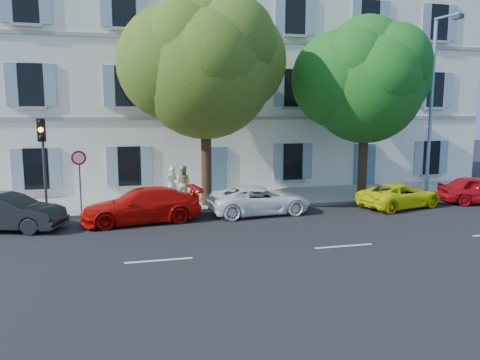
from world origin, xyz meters
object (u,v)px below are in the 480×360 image
object	(u,v)px
tree_right	(366,87)
pedestrian_b	(183,184)
pedestrian_a	(172,184)
car_yellow_supercar	(400,195)
traffic_light	(42,146)
street_lamp	(434,97)
road_sign	(79,168)
car_white_coupe	(260,200)
car_dark_sedan	(7,212)
tree_left	(205,71)
car_red_coupe	(142,205)

from	to	relation	value
tree_right	pedestrian_b	distance (m)	9.89
pedestrian_a	pedestrian_b	world-z (taller)	pedestrian_b
car_yellow_supercar	tree_right	xyz separation A→B (m)	(-0.80, 2.05, 4.97)
tree_right	traffic_light	bearing A→B (deg)	-178.18
street_lamp	pedestrian_b	bearing A→B (deg)	172.38
road_sign	car_yellow_supercar	bearing A→B (deg)	-7.00
car_white_coupe	traffic_light	bearing A→B (deg)	77.18
traffic_light	road_sign	xyz separation A→B (m)	(1.35, 0.13, -0.96)
car_dark_sedan	pedestrian_b	bearing A→B (deg)	-47.39
tree_left	pedestrian_b	distance (m)	5.28
tree_left	street_lamp	world-z (taller)	tree_left
pedestrian_a	street_lamp	bearing A→B (deg)	145.55
traffic_light	pedestrian_a	xyz separation A→B (m)	(5.32, 1.84, -2.04)
tree_left	car_yellow_supercar	bearing A→B (deg)	-13.82
road_sign	street_lamp	xyz separation A→B (m)	(16.57, -0.21, 3.00)
car_yellow_supercar	tree_left	world-z (taller)	tree_left
pedestrian_b	road_sign	bearing A→B (deg)	39.83
traffic_light	pedestrian_b	xyz separation A→B (m)	(5.80, 1.54, -2.00)
car_dark_sedan	tree_right	size ratio (longest dim) A/B	0.49
car_dark_sedan	pedestrian_a	size ratio (longest dim) A/B	2.55
pedestrian_a	road_sign	bearing A→B (deg)	-2.52
road_sign	tree_left	bearing A→B (deg)	4.14
traffic_light	pedestrian_a	world-z (taller)	traffic_light
road_sign	pedestrian_b	distance (m)	4.78
road_sign	pedestrian_a	bearing A→B (deg)	23.26
pedestrian_a	car_dark_sedan	bearing A→B (deg)	2.64
street_lamp	car_white_coupe	bearing A→B (deg)	-172.48
car_yellow_supercar	tree_left	xyz separation A→B (m)	(-8.56, 2.11, 5.53)
car_red_coupe	car_yellow_supercar	size ratio (longest dim) A/B	1.16
car_dark_sedan	pedestrian_a	world-z (taller)	pedestrian_a
car_dark_sedan	tree_right	world-z (taller)	tree_right
car_white_coupe	pedestrian_b	world-z (taller)	pedestrian_b
traffic_light	street_lamp	world-z (taller)	street_lamp
car_dark_sedan	pedestrian_b	size ratio (longest dim) A/B	2.43
car_yellow_supercar	traffic_light	distance (m)	15.59
traffic_light	street_lamp	distance (m)	18.04
car_red_coupe	pedestrian_a	distance (m)	3.79
car_dark_sedan	car_white_coupe	bearing A→B (deg)	-70.08
car_yellow_supercar	pedestrian_b	xyz separation A→B (m)	(-9.52, 3.12, 0.44)
car_yellow_supercar	car_dark_sedan	bearing A→B (deg)	75.70
tree_right	pedestrian_a	size ratio (longest dim) A/B	5.16
car_red_coupe	road_sign	xyz separation A→B (m)	(-2.41, 1.73, 1.36)
pedestrian_a	car_white_coupe	bearing A→B (deg)	111.67
car_yellow_supercar	pedestrian_a	distance (m)	10.57
tree_right	traffic_light	world-z (taller)	tree_right
car_white_coupe	tree_left	world-z (taller)	tree_left
traffic_light	pedestrian_a	bearing A→B (deg)	19.04
road_sign	street_lamp	size ratio (longest dim) A/B	0.30
traffic_light	street_lamp	size ratio (longest dim) A/B	0.46
car_dark_sedan	tree_left	size ratio (longest dim) A/B	0.45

